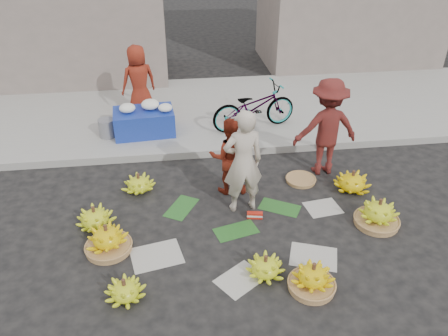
{
  "coord_description": "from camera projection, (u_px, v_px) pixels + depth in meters",
  "views": [
    {
      "loc": [
        -0.94,
        -5.32,
        4.27
      ],
      "look_at": [
        -0.19,
        0.51,
        0.7
      ],
      "focal_mm": 35.0,
      "sensor_mm": 36.0,
      "label": 1
    }
  ],
  "objects": [
    {
      "name": "basket_spare",
      "position": [
        301.0,
        180.0,
        7.81
      ],
      "size": [
        0.67,
        0.67,
        0.06
      ],
      "primitive_type": "cylinder",
      "rotation": [
        0.0,
        0.0,
        -0.37
      ],
      "color": "#996E40",
      "rests_on": "ground"
    },
    {
      "name": "banana_bunch_2",
      "position": [
        312.0,
        278.0,
        5.56
      ],
      "size": [
        0.64,
        0.64,
        0.42
      ],
      "rotation": [
        0.0,
        0.0,
        -0.26
      ],
      "color": "#996E40",
      "rests_on": "ground"
    },
    {
      "name": "building_left",
      "position": [
        48.0,
        4.0,
        11.45
      ],
      "size": [
        6.0,
        3.0,
        4.0
      ],
      "primitive_type": "cube",
      "color": "gray",
      "rests_on": "sidewalk"
    },
    {
      "name": "grey_bucket",
      "position": [
        107.0,
        128.0,
        8.98
      ],
      "size": [
        0.34,
        0.34,
        0.38
      ],
      "primitive_type": "cylinder",
      "color": "slate",
      "rests_on": "sidewalk"
    },
    {
      "name": "flower_table",
      "position": [
        144.0,
        120.0,
        9.06
      ],
      "size": [
        1.28,
        0.86,
        0.71
      ],
      "rotation": [
        0.0,
        0.0,
        0.08
      ],
      "color": "navy",
      "rests_on": "sidewalk"
    },
    {
      "name": "banana_bunch_6",
      "position": [
        95.0,
        218.0,
        6.67
      ],
      "size": [
        0.58,
        0.58,
        0.36
      ],
      "rotation": [
        0.0,
        0.0,
        0.01
      ],
      "color": "#A5C31B",
      "rests_on": "ground"
    },
    {
      "name": "banana_bunch_0",
      "position": [
        107.0,
        239.0,
        6.18
      ],
      "size": [
        0.7,
        0.7,
        0.45
      ],
      "rotation": [
        0.0,
        0.0,
        0.26
      ],
      "color": "#996E40",
      "rests_on": "ground"
    },
    {
      "name": "flower_vendor",
      "position": [
        139.0,
        81.0,
        9.62
      ],
      "size": [
        0.91,
        0.76,
        1.59
      ],
      "primitive_type": "imported",
      "rotation": [
        0.0,
        0.0,
        3.52
      ],
      "color": "maroon",
      "rests_on": "sidewalk"
    },
    {
      "name": "banana_bunch_7",
      "position": [
        139.0,
        183.0,
        7.5
      ],
      "size": [
        0.59,
        0.59,
        0.35
      ],
      "rotation": [
        0.0,
        0.0,
        -0.08
      ],
      "color": "#A5C31B",
      "rests_on": "ground"
    },
    {
      "name": "banana_leaves",
      "position": [
        232.0,
        215.0,
        6.98
      ],
      "size": [
        2.0,
        1.0,
        0.0
      ],
      "primitive_type": null,
      "color": "#1C551C",
      "rests_on": "ground"
    },
    {
      "name": "banana_bunch_5",
      "position": [
        352.0,
        181.0,
        7.51
      ],
      "size": [
        0.76,
        0.76,
        0.39
      ],
      "rotation": [
        0.0,
        0.0,
        -0.27
      ],
      "color": "yellow",
      "rests_on": "ground"
    },
    {
      "name": "sidewalk",
      "position": [
        212.0,
        109.0,
        10.44
      ],
      "size": [
        40.0,
        4.0,
        0.12
      ],
      "primitive_type": "cube",
      "color": "gray",
      "rests_on": "ground"
    },
    {
      "name": "banana_bunch_3",
      "position": [
        265.0,
        267.0,
        5.79
      ],
      "size": [
        0.67,
        0.67,
        0.33
      ],
      "rotation": [
        0.0,
        0.0,
        -0.39
      ],
      "color": "#A5C31B",
      "rests_on": "ground"
    },
    {
      "name": "banana_bunch_1",
      "position": [
        125.0,
        290.0,
        5.45
      ],
      "size": [
        0.58,
        0.58,
        0.31
      ],
      "rotation": [
        0.0,
        0.0,
        -0.24
      ],
      "color": "#A5C31B",
      "rests_on": "ground"
    },
    {
      "name": "ground",
      "position": [
        240.0,
        222.0,
        6.82
      ],
      "size": [
        80.0,
        80.0,
        0.0
      ],
      "primitive_type": "plane",
      "color": "black",
      "rests_on": "ground"
    },
    {
      "name": "incense_stack",
      "position": [
        255.0,
        215.0,
        6.89
      ],
      "size": [
        0.26,
        0.12,
        0.1
      ],
      "primitive_type": "cube",
      "rotation": [
        0.0,
        0.0,
        -0.19
      ],
      "color": "red",
      "rests_on": "ground"
    },
    {
      "name": "man_striped",
      "position": [
        327.0,
        128.0,
        7.68
      ],
      "size": [
        1.18,
        0.7,
        1.79
      ],
      "primitive_type": "imported",
      "rotation": [
        0.0,
        0.0,
        3.18
      ],
      "color": "maroon",
      "rests_on": "ground"
    },
    {
      "name": "banana_bunch_4",
      "position": [
        378.0,
        213.0,
        6.69
      ],
      "size": [
        0.69,
        0.69,
        0.46
      ],
      "rotation": [
        0.0,
        0.0,
        -0.18
      ],
      "color": "#996E40",
      "rests_on": "ground"
    },
    {
      "name": "vendor_red",
      "position": [
        229.0,
        156.0,
        7.24
      ],
      "size": [
        0.68,
        0.54,
        1.36
      ],
      "primitive_type": "imported",
      "rotation": [
        0.0,
        0.0,
        3.11
      ],
      "color": "maroon",
      "rests_on": "ground"
    },
    {
      "name": "curb",
      "position": [
        223.0,
        151.0,
        8.65
      ],
      "size": [
        40.0,
        0.25,
        0.15
      ],
      "primitive_type": "cube",
      "color": "gray",
      "rests_on": "ground"
    },
    {
      "name": "newspaper_scatter",
      "position": [
        249.0,
        257.0,
        6.14
      ],
      "size": [
        3.2,
        1.8,
        0.0
      ],
      "primitive_type": null,
      "color": "beige",
      "rests_on": "ground"
    },
    {
      "name": "vendor_cream",
      "position": [
        243.0,
        162.0,
        6.7
      ],
      "size": [
        0.68,
        0.49,
        1.73
      ],
      "primitive_type": "imported",
      "rotation": [
        0.0,
        0.0,
        3.26
      ],
      "color": "beige",
      "rests_on": "ground"
    },
    {
      "name": "bicycle",
      "position": [
        254.0,
        107.0,
        9.18
      ],
      "size": [
        1.05,
        1.95,
        0.97
      ],
      "primitive_type": "imported",
      "rotation": [
        0.0,
        0.0,
        1.8
      ],
      "color": "gray",
      "rests_on": "sidewalk"
    }
  ]
}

